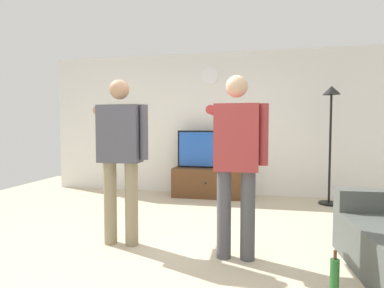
{
  "coord_description": "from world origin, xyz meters",
  "views": [
    {
      "loc": [
        0.81,
        -2.85,
        1.27
      ],
      "look_at": [
        0.01,
        1.2,
        1.05
      ],
      "focal_mm": 28.2,
      "sensor_mm": 36.0,
      "label": 1
    }
  ],
  "objects_px": {
    "tv_stand": "(207,182)",
    "person_standing_nearer_lamp": "(121,151)",
    "person_standing_nearer_couch": "(236,156)",
    "television": "(208,149)",
    "beverage_bottle": "(335,277)",
    "floor_lamp": "(331,120)",
    "wall_clock": "(210,75)",
    "framed_picture": "(125,116)"
  },
  "relations": [
    {
      "from": "tv_stand",
      "to": "person_standing_nearer_lamp",
      "type": "relative_size",
      "value": 0.71
    },
    {
      "from": "person_standing_nearer_couch",
      "to": "television",
      "type": "bearing_deg",
      "value": 104.07
    },
    {
      "from": "tv_stand",
      "to": "beverage_bottle",
      "type": "distance_m",
      "value": 3.38
    },
    {
      "from": "tv_stand",
      "to": "television",
      "type": "bearing_deg",
      "value": 90.0
    },
    {
      "from": "television",
      "to": "beverage_bottle",
      "type": "relative_size",
      "value": 3.2
    },
    {
      "from": "person_standing_nearer_lamp",
      "to": "beverage_bottle",
      "type": "relative_size",
      "value": 5.04
    },
    {
      "from": "floor_lamp",
      "to": "person_standing_nearer_couch",
      "type": "bearing_deg",
      "value": -120.66
    },
    {
      "from": "tv_stand",
      "to": "person_standing_nearer_couch",
      "type": "bearing_deg",
      "value": -75.68
    },
    {
      "from": "floor_lamp",
      "to": "person_standing_nearer_couch",
      "type": "distance_m",
      "value": 2.8
    },
    {
      "from": "wall_clock",
      "to": "person_standing_nearer_lamp",
      "type": "relative_size",
      "value": 0.18
    },
    {
      "from": "wall_clock",
      "to": "floor_lamp",
      "type": "xyz_separation_m",
      "value": [
        2.06,
        -0.44,
        -0.87
      ]
    },
    {
      "from": "wall_clock",
      "to": "beverage_bottle",
      "type": "relative_size",
      "value": 0.91
    },
    {
      "from": "television",
      "to": "framed_picture",
      "type": "relative_size",
      "value": 1.48
    },
    {
      "from": "tv_stand",
      "to": "beverage_bottle",
      "type": "relative_size",
      "value": 3.57
    },
    {
      "from": "floor_lamp",
      "to": "framed_picture",
      "type": "bearing_deg",
      "value": 173.37
    },
    {
      "from": "television",
      "to": "wall_clock",
      "type": "bearing_deg",
      "value": 90.0
    },
    {
      "from": "tv_stand",
      "to": "person_standing_nearer_lamp",
      "type": "bearing_deg",
      "value": -103.94
    },
    {
      "from": "tv_stand",
      "to": "television",
      "type": "relative_size",
      "value": 1.12
    },
    {
      "from": "person_standing_nearer_couch",
      "to": "beverage_bottle",
      "type": "xyz_separation_m",
      "value": [
        0.77,
        -0.53,
        -0.86
      ]
    },
    {
      "from": "wall_clock",
      "to": "floor_lamp",
      "type": "bearing_deg",
      "value": -11.92
    },
    {
      "from": "tv_stand",
      "to": "wall_clock",
      "type": "bearing_deg",
      "value": 90.0
    },
    {
      "from": "person_standing_nearer_lamp",
      "to": "framed_picture",
      "type": "bearing_deg",
      "value": 112.67
    },
    {
      "from": "beverage_bottle",
      "to": "television",
      "type": "bearing_deg",
      "value": 114.44
    },
    {
      "from": "tv_stand",
      "to": "person_standing_nearer_couch",
      "type": "height_order",
      "value": "person_standing_nearer_couch"
    },
    {
      "from": "framed_picture",
      "to": "beverage_bottle",
      "type": "xyz_separation_m",
      "value": [
        3.15,
        -3.36,
        -1.35
      ]
    },
    {
      "from": "beverage_bottle",
      "to": "person_standing_nearer_lamp",
      "type": "bearing_deg",
      "value": 161.98
    },
    {
      "from": "person_standing_nearer_couch",
      "to": "tv_stand",
      "type": "bearing_deg",
      "value": 104.32
    },
    {
      "from": "television",
      "to": "person_standing_nearer_lamp",
      "type": "xyz_separation_m",
      "value": [
        -0.6,
        -2.46,
        0.15
      ]
    },
    {
      "from": "person_standing_nearer_lamp",
      "to": "wall_clock",
      "type": "bearing_deg",
      "value": 77.51
    },
    {
      "from": "television",
      "to": "person_standing_nearer_lamp",
      "type": "bearing_deg",
      "value": -103.68
    },
    {
      "from": "wall_clock",
      "to": "person_standing_nearer_couch",
      "type": "height_order",
      "value": "wall_clock"
    },
    {
      "from": "tv_stand",
      "to": "floor_lamp",
      "type": "height_order",
      "value": "floor_lamp"
    },
    {
      "from": "floor_lamp",
      "to": "person_standing_nearer_couch",
      "type": "xyz_separation_m",
      "value": [
        -1.42,
        -2.39,
        -0.39
      ]
    },
    {
      "from": "tv_stand",
      "to": "wall_clock",
      "type": "relative_size",
      "value": 3.93
    },
    {
      "from": "framed_picture",
      "to": "beverage_bottle",
      "type": "height_order",
      "value": "framed_picture"
    },
    {
      "from": "wall_clock",
      "to": "television",
      "type": "bearing_deg",
      "value": -90.0
    },
    {
      "from": "wall_clock",
      "to": "person_standing_nearer_lamp",
      "type": "distance_m",
      "value": 3.04
    },
    {
      "from": "floor_lamp",
      "to": "person_standing_nearer_couch",
      "type": "height_order",
      "value": "floor_lamp"
    },
    {
      "from": "television",
      "to": "beverage_bottle",
      "type": "bearing_deg",
      "value": -65.56
    },
    {
      "from": "person_standing_nearer_lamp",
      "to": "tv_stand",
      "type": "bearing_deg",
      "value": 76.06
    },
    {
      "from": "wall_clock",
      "to": "framed_picture",
      "type": "distance_m",
      "value": 1.89
    },
    {
      "from": "tv_stand",
      "to": "framed_picture",
      "type": "bearing_deg",
      "value": 170.32
    }
  ]
}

